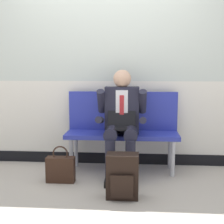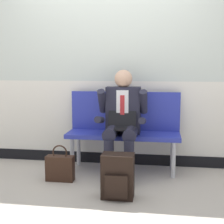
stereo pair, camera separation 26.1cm
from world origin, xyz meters
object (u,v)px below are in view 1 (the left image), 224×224
Objects in this scene: backpack at (122,176)px; handbag at (61,169)px; person_seated at (122,120)px; bench_with_person at (122,125)px.

backpack is 0.79m from handbag.
person_seated is 0.88m from handbag.
person_seated reaches higher than handbag.
backpack is (0.04, -0.88, -0.33)m from bench_with_person.
person_seated is 3.01× the size of handbag.
backpack is at bearing -87.30° from bench_with_person.
bench_with_person reaches higher than backpack.
handbag is (-0.69, 0.37, -0.06)m from backpack.
person_seated reaches higher than backpack.
backpack is at bearing -86.49° from person_seated.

